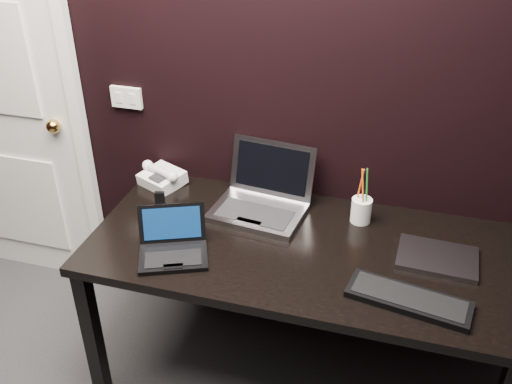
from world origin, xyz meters
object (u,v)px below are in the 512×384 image
(desk_phone, at_px, (162,177))
(pen_cup, at_px, (361,209))
(netbook, at_px, (173,247))
(ext_keyboard, at_px, (409,299))
(silver_laptop, at_px, (262,200))
(closed_laptop, at_px, (437,258))
(mobile_phone, at_px, (160,203))
(desk, at_px, (299,260))

(desk_phone, distance_m, pen_cup, 0.94)
(netbook, distance_m, ext_keyboard, 0.90)
(silver_laptop, relative_size, ext_keyboard, 0.95)
(closed_laptop, height_order, pen_cup, pen_cup)
(desk_phone, bearing_deg, netbook, -61.41)
(desk_phone, xyz_separation_m, pen_cup, (0.94, -0.05, 0.02))
(netbook, height_order, mobile_phone, netbook)
(netbook, distance_m, mobile_phone, 0.34)
(netbook, height_order, pen_cup, pen_cup)
(desk_phone, bearing_deg, pen_cup, -3.01)
(silver_laptop, height_order, closed_laptop, silver_laptop)
(silver_laptop, distance_m, ext_keyboard, 0.79)
(desk, xyz_separation_m, netbook, (-0.47, -0.20, 0.11))
(pen_cup, bearing_deg, silver_laptop, -175.72)
(pen_cup, bearing_deg, closed_laptop, -30.39)
(silver_laptop, xyz_separation_m, desk_phone, (-0.51, 0.08, -0.01))
(desk_phone, bearing_deg, mobile_phone, -67.95)
(closed_laptop, relative_size, pen_cup, 1.22)
(silver_laptop, height_order, ext_keyboard, silver_laptop)
(ext_keyboard, relative_size, closed_laptop, 1.44)
(desk, relative_size, desk_phone, 7.23)
(ext_keyboard, bearing_deg, netbook, 178.35)
(desk, xyz_separation_m, closed_laptop, (0.53, 0.05, 0.09))
(desk_phone, relative_size, mobile_phone, 2.72)
(desk, relative_size, ext_keyboard, 3.80)
(desk, distance_m, netbook, 0.52)
(desk, relative_size, closed_laptop, 5.48)
(silver_laptop, height_order, pen_cup, silver_laptop)
(desk, height_order, pen_cup, pen_cup)
(ext_keyboard, distance_m, closed_laptop, 0.29)
(closed_laptop, distance_m, desk_phone, 1.28)
(netbook, relative_size, desk_phone, 1.41)
(netbook, height_order, desk_phone, netbook)
(silver_laptop, xyz_separation_m, mobile_phone, (-0.43, -0.12, -0.02))
(mobile_phone, relative_size, pen_cup, 0.34)
(desk, bearing_deg, silver_laptop, 136.49)
(mobile_phone, bearing_deg, silver_laptop, 15.86)
(netbook, bearing_deg, ext_keyboard, -1.65)
(desk, distance_m, silver_laptop, 0.33)
(desk, height_order, desk_phone, desk_phone)
(desk, bearing_deg, closed_laptop, 5.58)
(desk, bearing_deg, mobile_phone, 172.43)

